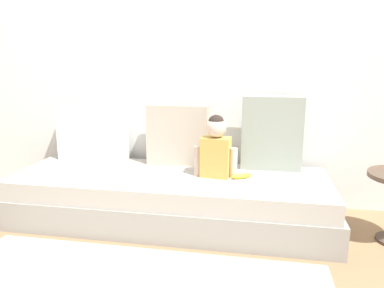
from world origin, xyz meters
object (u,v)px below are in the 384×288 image
Objects in this scene: throw_pillow_center at (178,135)px; throw_pillow_right at (272,133)px; toddler at (216,147)px; banana at (242,176)px; couch at (170,198)px; throw_pillow_left at (92,128)px.

throw_pillow_center is 0.87× the size of throw_pillow_right.
toddler is 2.77× the size of banana.
couch is 4.85× the size of throw_pillow_center.
banana is at bearing -125.25° from throw_pillow_right.
banana is at bearing -4.27° from toddler.
couch is at bearing -176.01° from toddler.
throw_pillow_right is 0.46m from banana.
couch is 0.95m from throw_pillow_left.
banana is (1.31, -0.30, -0.26)m from throw_pillow_left.
toddler is at bearing 3.99° from couch.
toddler reaches higher than banana.
toddler reaches higher than couch.
throw_pillow_right is at bearing 22.24° from couch.
couch is 0.55m from toddler.
banana is (0.55, -0.30, -0.23)m from throw_pillow_center.
toddler is (-0.41, -0.29, -0.06)m from throw_pillow_right.
throw_pillow_left reaches higher than couch.
throw_pillow_left is 0.76m from throw_pillow_center.
banana is (0.20, -0.01, -0.21)m from toddler.
toddler is at bearing -39.39° from throw_pillow_center.
throw_pillow_left reaches higher than throw_pillow_center.
throw_pillow_left is at bearing 165.51° from toddler.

